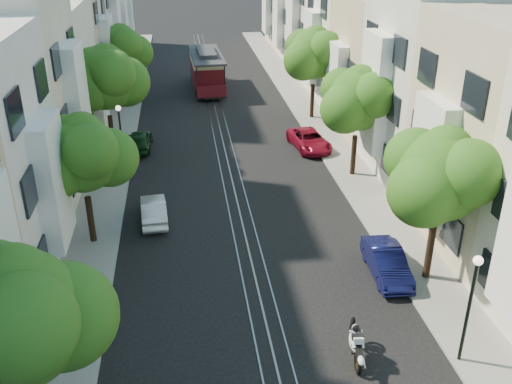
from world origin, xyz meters
name	(u,v)px	position (x,y,z in m)	size (l,w,h in m)	color
ground	(222,136)	(0.00, 28.00, 0.00)	(200.00, 200.00, 0.00)	black
sidewalk_east	(321,130)	(7.25, 28.00, 0.06)	(2.50, 80.00, 0.12)	gray
sidewalk_west	(117,140)	(-7.25, 28.00, 0.06)	(2.50, 80.00, 0.12)	gray
rail_left	(214,136)	(-0.55, 28.00, 0.01)	(0.06, 80.00, 0.02)	gray
rail_slot	(222,135)	(0.00, 28.00, 0.01)	(0.06, 80.00, 0.02)	gray
rail_right	(229,135)	(0.55, 28.00, 0.01)	(0.06, 80.00, 0.02)	gray
lane_line	(222,136)	(0.00, 28.00, 0.00)	(0.08, 80.00, 0.01)	tan
townhouses_east	(390,58)	(11.87, 27.91, 5.18)	(7.75, 72.00, 12.00)	beige
townhouses_west	(36,70)	(-11.87, 27.91, 5.08)	(7.75, 72.00, 11.76)	silver
tree_e_b	(443,177)	(7.26, 8.98, 4.73)	(4.93, 4.08, 6.68)	black
tree_e_c	(359,101)	(7.26, 19.98, 4.60)	(4.84, 3.99, 6.52)	black
tree_e_d	(315,55)	(7.26, 30.98, 4.87)	(5.01, 4.16, 6.85)	black
tree_w_a	(16,322)	(-7.14, 1.98, 4.73)	(4.93, 4.08, 6.68)	black
tree_w_b	(83,156)	(-7.14, 13.98, 4.40)	(4.72, 3.87, 6.27)	black
tree_w_c	(106,79)	(-7.14, 24.98, 5.07)	(5.13, 4.28, 7.09)	black
tree_w_d	(121,50)	(-7.14, 35.98, 4.60)	(4.84, 3.99, 6.52)	black
lamp_east	(472,294)	(6.30, 4.00, 2.85)	(0.32, 0.32, 4.16)	black
lamp_west	(120,129)	(-6.30, 22.00, 2.85)	(0.32, 0.32, 4.16)	black
sportbike_rider	(356,342)	(2.76, 4.60, 0.74)	(0.57, 2.06, 1.43)	black
cable_car	(207,68)	(-0.28, 40.35, 1.93)	(2.94, 8.55, 3.25)	black
parked_car_e_mid	(387,262)	(5.60, 9.50, 0.63)	(1.33, 3.82, 1.26)	#0B0D38
parked_car_e_far	(309,140)	(5.60, 24.68, 0.61)	(2.01, 4.36, 1.21)	maroon
parked_car_w_mid	(154,210)	(-4.40, 15.81, 0.59)	(1.24, 3.56, 1.17)	silver
parked_car_w_far	(139,140)	(-5.60, 26.07, 0.65)	(1.53, 3.80, 1.29)	#143416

